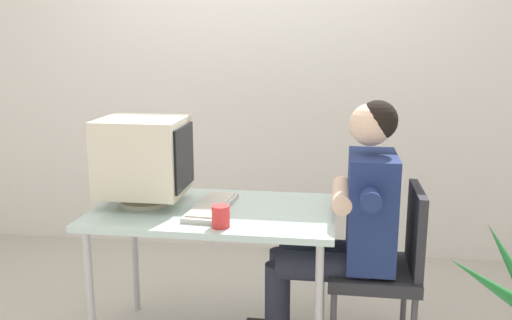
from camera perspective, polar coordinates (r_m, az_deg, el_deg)
name	(u,v)px	position (r m, az deg, el deg)	size (l,w,h in m)	color
wall_back	(298,44)	(3.93, 4.37, 11.87)	(8.00, 0.10, 3.00)	silver
desk	(214,220)	(2.73, -4.37, -6.24)	(1.18, 0.70, 0.72)	#B7B7BC
crt_monitor	(144,157)	(2.77, -11.51, 0.31)	(0.42, 0.36, 0.43)	beige
keyboard	(212,206)	(2.69, -4.60, -4.80)	(0.19, 0.47, 0.03)	silver
office_chair	(386,262)	(2.78, 13.31, -10.17)	(0.42, 0.42, 0.85)	#4C4C51
person_seated	(347,221)	(2.70, 9.35, -6.19)	(0.73, 0.58, 1.26)	navy
desk_mug	(221,216)	(2.44, -3.64, -5.82)	(0.08, 0.09, 0.10)	red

